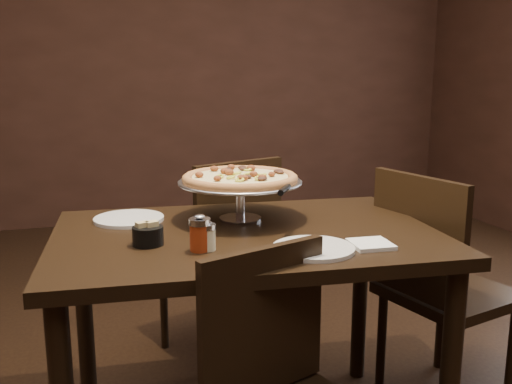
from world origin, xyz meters
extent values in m
cube|color=black|center=(0.00, 3.51, 1.40)|extent=(6.00, 0.02, 2.80)
cube|color=black|center=(0.02, 0.06, 0.80)|extent=(1.37, 0.97, 0.04)
cylinder|color=black|center=(0.58, -0.35, 0.39)|extent=(0.07, 0.07, 0.78)
cylinder|color=black|center=(-0.55, 0.47, 0.39)|extent=(0.07, 0.07, 0.78)
cylinder|color=black|center=(0.63, 0.39, 0.39)|extent=(0.07, 0.07, 0.78)
cylinder|color=#B0B1B7|center=(0.04, 0.22, 0.83)|extent=(0.16, 0.16, 0.01)
cylinder|color=#B0B1B7|center=(0.04, 0.22, 0.89)|extent=(0.03, 0.03, 0.12)
cylinder|color=#B0B1B7|center=(0.04, 0.22, 0.96)|extent=(0.11, 0.11, 0.01)
cylinder|color=#9C9BA0|center=(0.04, 0.22, 0.96)|extent=(0.45, 0.45, 0.01)
torus|color=#9C9BA0|center=(0.04, 0.22, 0.96)|extent=(0.46, 0.46, 0.01)
cylinder|color=#955B2C|center=(0.04, 0.22, 0.97)|extent=(0.42, 0.42, 0.01)
torus|color=#955B2C|center=(0.04, 0.22, 0.98)|extent=(0.43, 0.43, 0.04)
cylinder|color=tan|center=(0.04, 0.22, 0.98)|extent=(0.36, 0.36, 0.01)
cylinder|color=#FBF4C3|center=(-0.16, -0.11, 0.85)|extent=(0.05, 0.05, 0.07)
cylinder|color=#B0B1B7|center=(-0.16, -0.11, 0.90)|extent=(0.05, 0.05, 0.02)
ellipsoid|color=#B0B1B7|center=(-0.16, -0.11, 0.91)|extent=(0.03, 0.03, 0.01)
cylinder|color=maroon|center=(-0.18, -0.11, 0.86)|extent=(0.06, 0.06, 0.08)
cylinder|color=#B0B1B7|center=(-0.18, -0.11, 0.91)|extent=(0.07, 0.07, 0.02)
ellipsoid|color=#B0B1B7|center=(-0.18, -0.11, 0.93)|extent=(0.04, 0.04, 0.01)
cylinder|color=black|center=(-0.33, 0.00, 0.85)|extent=(0.10, 0.10, 0.06)
cube|color=#D5BB7B|center=(-0.34, 0.00, 0.87)|extent=(0.05, 0.04, 0.07)
cube|color=#D5BB7B|center=(-0.31, 0.00, 0.87)|extent=(0.05, 0.04, 0.07)
cube|color=white|center=(0.35, -0.22, 0.83)|extent=(0.13, 0.13, 0.01)
cylinder|color=white|center=(-0.36, 0.33, 0.83)|extent=(0.26, 0.26, 0.01)
cylinder|color=white|center=(0.16, -0.21, 0.83)|extent=(0.26, 0.26, 0.01)
cone|color=#B0B1B7|center=(0.13, 0.00, 0.97)|extent=(0.17, 0.17, 0.00)
cylinder|color=black|center=(0.13, 0.00, 0.97)|extent=(0.09, 0.13, 0.03)
cube|color=black|center=(0.06, 0.80, 0.47)|extent=(0.59, 0.59, 0.04)
cube|color=black|center=(0.14, 0.61, 0.74)|extent=(0.44, 0.19, 0.48)
cylinder|color=black|center=(0.17, 1.04, 0.22)|extent=(0.04, 0.04, 0.45)
cylinder|color=black|center=(-0.18, 0.91, 0.22)|extent=(0.04, 0.04, 0.45)
cylinder|color=black|center=(0.30, 0.69, 0.22)|extent=(0.04, 0.04, 0.45)
cylinder|color=black|center=(-0.04, 0.56, 0.22)|extent=(0.04, 0.04, 0.45)
cube|color=black|center=(-0.05, -0.34, 0.67)|extent=(0.40, 0.17, 0.43)
cube|color=black|center=(0.90, 0.12, 0.47)|extent=(0.56, 0.56, 0.04)
cube|color=black|center=(0.70, 0.07, 0.74)|extent=(0.15, 0.45, 0.48)
cylinder|color=black|center=(1.13, -0.01, 0.22)|extent=(0.04, 0.04, 0.45)
cylinder|color=black|center=(1.03, 0.35, 0.22)|extent=(0.04, 0.04, 0.45)
cylinder|color=black|center=(0.77, -0.11, 0.22)|extent=(0.04, 0.04, 0.45)
cylinder|color=black|center=(0.67, 0.25, 0.22)|extent=(0.04, 0.04, 0.45)
camera|label=1|loc=(-0.49, -1.78, 1.36)|focal=40.00mm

